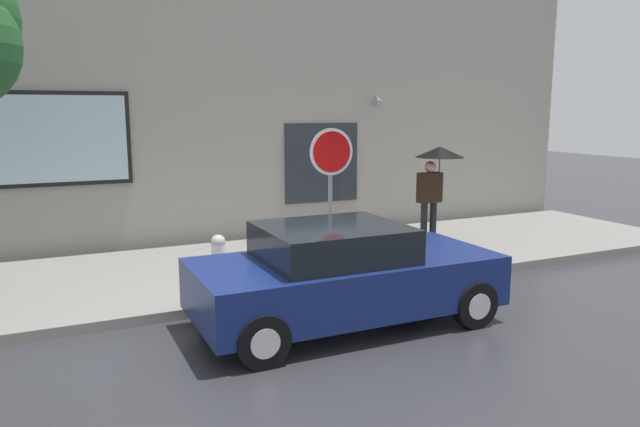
{
  "coord_description": "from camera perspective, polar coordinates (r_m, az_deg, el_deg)",
  "views": [
    {
      "loc": [
        -2.7,
        -6.97,
        2.89
      ],
      "look_at": [
        1.4,
        1.8,
        1.2
      ],
      "focal_mm": 33.39,
      "sensor_mm": 36.0,
      "label": 1
    }
  ],
  "objects": [
    {
      "name": "pedestrian_with_umbrella",
      "position": [
        12.42,
        11.08,
        4.4
      ],
      "size": [
        1.0,
        1.0,
        2.0
      ],
      "color": "black",
      "rests_on": "sidewalk"
    },
    {
      "name": "sidewalk",
      "position": [
        10.71,
        -9.61,
        -5.49
      ],
      "size": [
        20.0,
        4.0,
        0.15
      ],
      "primitive_type": "cube",
      "color": "gray",
      "rests_on": "ground"
    },
    {
      "name": "stop_sign",
      "position": [
        9.65,
        1.06,
        3.91
      ],
      "size": [
        0.76,
        0.1,
        2.46
      ],
      "color": "gray",
      "rests_on": "sidewalk"
    },
    {
      "name": "building_facade",
      "position": [
        12.77,
        -13.2,
        12.33
      ],
      "size": [
        20.0,
        0.67,
        7.0
      ],
      "color": "#9E998E",
      "rests_on": "ground"
    },
    {
      "name": "parked_car",
      "position": [
        8.07,
        2.24,
        -5.94
      ],
      "size": [
        4.11,
        1.93,
        1.39
      ],
      "color": "navy",
      "rests_on": "ground"
    },
    {
      "name": "fire_hydrant",
      "position": [
        9.53,
        -9.69,
        -4.46
      ],
      "size": [
        0.3,
        0.44,
        0.82
      ],
      "color": "white",
      "rests_on": "sidewalk"
    },
    {
      "name": "ground_plane",
      "position": [
        8.01,
        -3.71,
        -11.26
      ],
      "size": [
        60.0,
        60.0,
        0.0
      ],
      "primitive_type": "plane",
      "color": "#333338"
    }
  ]
}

